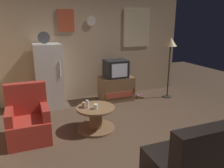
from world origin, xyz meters
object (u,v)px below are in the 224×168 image
Objects in this scene: tv_stand at (116,88)px; wine_glass at (87,104)px; fridge at (49,76)px; mug_ceramic_white at (96,106)px; standing_lamp at (170,47)px; coffee_table at (96,118)px; mug_ceramic_tan at (84,105)px; book_stack at (140,96)px; crt_tv at (116,69)px; armchair at (28,121)px; couch at (217,158)px.

tv_stand reaches higher than wine_glass.
fridge is 19.67× the size of mug_ceramic_white.
standing_lamp is at bearing -8.23° from fridge.
mug_ceramic_tan is at bearing 154.10° from coffee_table.
book_stack is at bearing 39.86° from mug_ceramic_white.
tv_stand is 9.33× the size of mug_ceramic_tan.
fridge is 1.74m from coffee_table.
standing_lamp is 2.21× the size of coffee_table.
mug_ceramic_white is 0.25m from mug_ceramic_tan.
standing_lamp is at bearing 22.92° from wine_glass.
standing_lamp is 8.36× the size of book_stack.
fridge is at bearing 108.45° from wine_glass.
armchair is at bearing -148.67° from crt_tv.
fridge reaches higher than couch.
mug_ceramic_white is (-2.39, -1.17, -0.87)m from standing_lamp.
tv_stand is at bearing 167.37° from standing_lamp.
standing_lamp is 2.86m from wine_glass.
fridge is at bearing 174.87° from book_stack.
standing_lamp reaches higher than book_stack.
coffee_table reaches higher than book_stack.
fridge is at bearing 115.71° from couch.
armchair is (-0.53, -1.45, -0.42)m from fridge.
mug_ceramic_tan is (-1.18, -1.30, -0.34)m from crt_tv.
fridge reaches higher than book_stack.
tv_stand is 1.71m from coffee_table.
fridge reaches higher than tv_stand.
tv_stand is 0.53× the size of standing_lamp.
fridge is at bearing 69.91° from armchair.
armchair is at bearing -156.39° from book_stack.
fridge is 1.59m from armchair.
mug_ceramic_tan is 0.09× the size of armchair.
fridge reaches higher than standing_lamp.
crt_tv is 1.05m from book_stack.
tv_stand reaches higher than mug_ceramic_white.
crt_tv is 0.75× the size of coffee_table.
couch reaches higher than mug_ceramic_tan.
armchair is at bearing -164.14° from standing_lamp.
mug_ceramic_white is 0.05× the size of couch.
armchair is at bearing -178.88° from mug_ceramic_tan.
wine_glass is at bearing 120.81° from couch.
tv_stand is 1.77m from mug_ceramic_tan.
coffee_table is at bearing -7.27° from wine_glass.
fridge is 3.28× the size of crt_tv.
crt_tv is 0.34× the size of standing_lamp.
tv_stand is 1.56× the size of crt_tv.
crt_tv is at bearing 50.51° from wine_glass.
wine_glass is (0.50, -1.50, -0.24)m from fridge.
couch is at bearing -59.19° from mug_ceramic_tan.
mug_ceramic_white is 0.09× the size of armchair.
wine_glass is 1.67× the size of mug_ceramic_tan.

